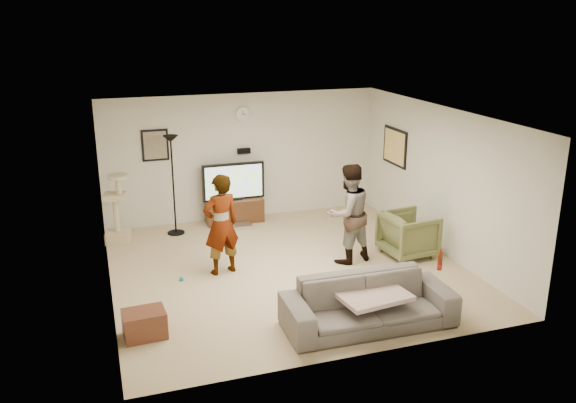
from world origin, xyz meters
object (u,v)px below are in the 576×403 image
object	(u,v)px
tv_stand	(234,210)
sofa	(369,303)
person_left	(221,224)
floor_lamp	(173,186)
beer_bottle	(440,261)
armchair	(408,234)
cat_tree	(116,208)
person_right	(348,214)
side_table	(145,324)
tv	(233,181)

from	to	relation	value
tv_stand	sofa	distance (m)	4.67
person_left	sofa	xyz separation A→B (m)	(1.46, -2.28, -0.48)
floor_lamp	beer_bottle	bearing A→B (deg)	-55.73
armchair	beer_bottle	bearing A→B (deg)	156.32
cat_tree	person_right	xyz separation A→B (m)	(3.58, -2.13, 0.20)
person_left	floor_lamp	bearing A→B (deg)	-91.94
person_left	beer_bottle	xyz separation A→B (m)	(2.49, -2.28, -0.03)
floor_lamp	cat_tree	world-z (taller)	floor_lamp
person_left	beer_bottle	size ratio (longest dim) A/B	6.49
floor_lamp	person_left	distance (m)	2.08
tv_stand	floor_lamp	bearing A→B (deg)	-165.75
floor_lamp	side_table	world-z (taller)	floor_lamp
sofa	beer_bottle	bearing A→B (deg)	1.46
cat_tree	person_left	xyz separation A→B (m)	(1.50, -1.93, 0.18)
person_left	sofa	world-z (taller)	person_left
armchair	cat_tree	bearing A→B (deg)	59.41
armchair	side_table	world-z (taller)	armchair
person_right	side_table	distance (m)	3.80
tv	person_left	world-z (taller)	person_left
person_right	armchair	world-z (taller)	person_right
beer_bottle	armchair	world-z (taller)	beer_bottle
cat_tree	sofa	xyz separation A→B (m)	(2.96, -4.22, -0.30)
side_table	cat_tree	bearing A→B (deg)	92.08
floor_lamp	person_right	distance (m)	3.37
person_left	side_table	world-z (taller)	person_left
cat_tree	sofa	size ratio (longest dim) A/B	0.56
person_left	side_table	xyz separation A→B (m)	(-1.37, -1.64, -0.64)
beer_bottle	person_right	bearing A→B (deg)	101.25
person_right	beer_bottle	distance (m)	2.13
floor_lamp	sofa	bearing A→B (deg)	-66.18
person_left	sofa	size ratio (longest dim) A/B	0.72
tv	cat_tree	xyz separation A→B (m)	(-2.26, -0.40, -0.20)
person_left	person_right	bearing A→B (deg)	160.14
tv_stand	side_table	size ratio (longest dim) A/B	2.12
tv	person_right	size ratio (longest dim) A/B	0.74
tv	person_left	xyz separation A→B (m)	(-0.76, -2.33, -0.02)
sofa	beer_bottle	xyz separation A→B (m)	(1.03, 0.00, 0.45)
floor_lamp	person_right	size ratio (longest dim) A/B	1.12
person_left	armchair	xyz separation A→B (m)	(3.16, -0.29, -0.44)
floor_lamp	sofa	xyz separation A→B (m)	(1.90, -4.31, -0.60)
person_right	side_table	world-z (taller)	person_right
sofa	side_table	distance (m)	2.91
tv_stand	floor_lamp	xyz separation A→B (m)	(-1.20, -0.31, 0.70)
tv_stand	floor_lamp	world-z (taller)	floor_lamp
cat_tree	side_table	bearing A→B (deg)	-87.92
person_right	cat_tree	bearing A→B (deg)	-43.98
armchair	side_table	xyz separation A→B (m)	(-4.53, -1.35, -0.20)
tv_stand	side_table	distance (m)	4.51
cat_tree	person_right	distance (m)	4.17
tv_stand	armchair	world-z (taller)	armchair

